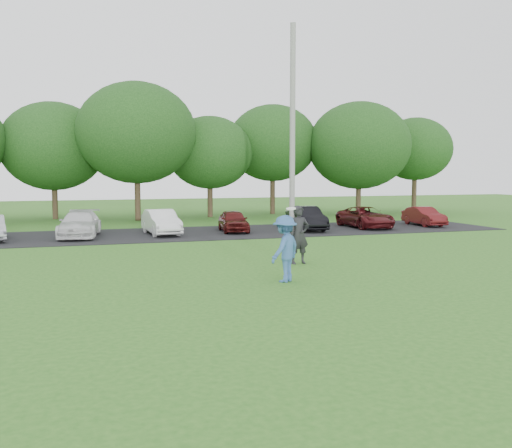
# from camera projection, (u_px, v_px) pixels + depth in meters

# --- Properties ---
(ground) EXTENTS (100.00, 100.00, 0.00)m
(ground) POSITION_uv_depth(u_px,v_px,m) (294.00, 281.00, 16.10)
(ground) COLOR #2A621C
(ground) RESTS_ON ground
(parking_lot) EXTENTS (32.00, 6.50, 0.03)m
(parking_lot) POSITION_uv_depth(u_px,v_px,m) (198.00, 233.00, 28.42)
(parking_lot) COLOR black
(parking_lot) RESTS_ON ground
(utility_pole) EXTENTS (0.28, 0.28, 10.50)m
(utility_pole) POSITION_uv_depth(u_px,v_px,m) (292.00, 129.00, 28.97)
(utility_pole) COLOR gray
(utility_pole) RESTS_ON ground
(frisbee_player) EXTENTS (1.37, 1.30, 2.10)m
(frisbee_player) POSITION_uv_depth(u_px,v_px,m) (285.00, 249.00, 15.86)
(frisbee_player) COLOR #355D97
(frisbee_player) RESTS_ON ground
(camera_bystander) EXTENTS (0.75, 0.53, 1.94)m
(camera_bystander) POSITION_uv_depth(u_px,v_px,m) (299.00, 235.00, 18.96)
(camera_bystander) COLOR black
(camera_bystander) RESTS_ON ground
(parked_cars) EXTENTS (28.04, 4.72, 1.22)m
(parked_cars) POSITION_uv_depth(u_px,v_px,m) (177.00, 222.00, 27.89)
(parked_cars) COLOR #551214
(parked_cars) RESTS_ON parking_lot
(tree_row) EXTENTS (42.39, 9.85, 8.64)m
(tree_row) POSITION_uv_depth(u_px,v_px,m) (189.00, 144.00, 37.68)
(tree_row) COLOR #38281C
(tree_row) RESTS_ON ground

